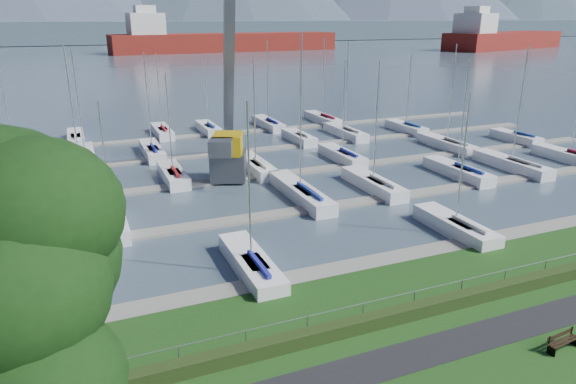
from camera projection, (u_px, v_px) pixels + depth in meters
path at (416, 355)px, 23.01m from camera, size 160.00×2.00×0.04m
water at (96, 49)px, 253.03m from camera, size 800.00×540.00×0.20m
hedge at (385, 318)px, 25.18m from camera, size 80.00×0.70×0.70m
fence at (381, 299)px, 25.25m from camera, size 80.00×0.04×0.04m
foothill at (88, 32)px, 312.15m from camera, size 900.00×80.00×12.00m
docks at (231, 180)px, 48.44m from camera, size 90.00×41.60×0.25m
bench_right at (562, 341)px, 23.29m from camera, size 1.83×0.60×0.85m
crane at (228, 119)px, 47.89m from camera, size 5.93×13.49×22.35m
cargo_ship_mid at (218, 43)px, 228.76m from camera, size 102.24×22.90×21.50m
cargo_ship_east at (500, 40)px, 246.50m from camera, size 79.67×39.27×21.50m
sailboat_fleet at (186, 115)px, 49.68m from camera, size 76.13×48.87×13.78m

